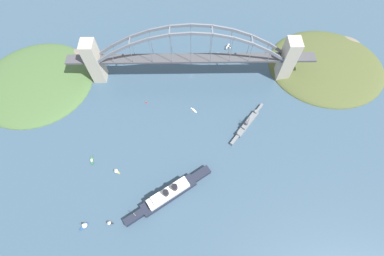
{
  "coord_description": "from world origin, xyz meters",
  "views": [
    {
      "loc": [
        1.93,
        217.21,
        262.15
      ],
      "look_at": [
        0.0,
        79.91,
        8.0
      ],
      "focal_mm": 24.33,
      "sensor_mm": 36.0,
      "label": 1
    }
  ],
  "objects_px": {
    "seaplane_second_in_formation": "(217,56)",
    "small_boat_2": "(115,170)",
    "channel_marker_buoy": "(146,102)",
    "harbor_arch_bridge": "(191,59)",
    "small_boat_1": "(92,160)",
    "naval_cruiser": "(247,124)",
    "seaplane_taxiing_near_bridge": "(228,47)",
    "small_boat_3": "(194,110)",
    "small_boat_4": "(108,223)",
    "small_boat_0": "(83,225)",
    "ocean_liner": "(169,194)"
  },
  "relations": [
    {
      "from": "seaplane_second_in_formation",
      "to": "small_boat_2",
      "type": "bearing_deg",
      "value": 54.02
    },
    {
      "from": "seaplane_second_in_formation",
      "to": "channel_marker_buoy",
      "type": "distance_m",
      "value": 115.42
    },
    {
      "from": "seaplane_second_in_formation",
      "to": "channel_marker_buoy",
      "type": "xyz_separation_m",
      "value": [
        89.95,
        72.32,
        -0.95
      ]
    },
    {
      "from": "harbor_arch_bridge",
      "to": "small_boat_2",
      "type": "bearing_deg",
      "value": 57.54
    },
    {
      "from": "seaplane_second_in_formation",
      "to": "small_boat_1",
      "type": "height_order",
      "value": "seaplane_second_in_formation"
    },
    {
      "from": "harbor_arch_bridge",
      "to": "seaplane_second_in_formation",
      "type": "relative_size",
      "value": 32.08
    },
    {
      "from": "small_boat_2",
      "to": "small_boat_1",
      "type": "bearing_deg",
      "value": -24.49
    },
    {
      "from": "naval_cruiser",
      "to": "harbor_arch_bridge",
      "type": "bearing_deg",
      "value": -48.81
    },
    {
      "from": "seaplane_taxiing_near_bridge",
      "to": "seaplane_second_in_formation",
      "type": "bearing_deg",
      "value": 45.01
    },
    {
      "from": "small_boat_2",
      "to": "small_boat_3",
      "type": "height_order",
      "value": "small_boat_2"
    },
    {
      "from": "seaplane_taxiing_near_bridge",
      "to": "harbor_arch_bridge",
      "type": "bearing_deg",
      "value": 43.6
    },
    {
      "from": "naval_cruiser",
      "to": "small_boat_3",
      "type": "height_order",
      "value": "naval_cruiser"
    },
    {
      "from": "naval_cruiser",
      "to": "small_boat_4",
      "type": "bearing_deg",
      "value": 36.35
    },
    {
      "from": "harbor_arch_bridge",
      "to": "naval_cruiser",
      "type": "relative_size",
      "value": 5.45
    },
    {
      "from": "harbor_arch_bridge",
      "to": "small_boat_3",
      "type": "height_order",
      "value": "harbor_arch_bridge"
    },
    {
      "from": "naval_cruiser",
      "to": "channel_marker_buoy",
      "type": "relative_size",
      "value": 19.53
    },
    {
      "from": "harbor_arch_bridge",
      "to": "small_boat_0",
      "type": "xyz_separation_m",
      "value": [
        103.6,
        180.08,
        -27.18
      ]
    },
    {
      "from": "small_boat_0",
      "to": "channel_marker_buoy",
      "type": "bearing_deg",
      "value": -109.12
    },
    {
      "from": "small_boat_2",
      "to": "small_boat_4",
      "type": "distance_m",
      "value": 51.82
    },
    {
      "from": "harbor_arch_bridge",
      "to": "small_boat_1",
      "type": "xyz_separation_m",
      "value": [
        107.79,
        113.79,
        -30.75
      ]
    },
    {
      "from": "seaplane_second_in_formation",
      "to": "small_boat_1",
      "type": "xyz_separation_m",
      "value": [
        142.79,
        146.35,
        -1.18
      ]
    },
    {
      "from": "naval_cruiser",
      "to": "small_boat_4",
      "type": "height_order",
      "value": "naval_cruiser"
    },
    {
      "from": "small_boat_3",
      "to": "naval_cruiser",
      "type": "bearing_deg",
      "value": 161.41
    },
    {
      "from": "seaplane_taxiing_near_bridge",
      "to": "small_boat_0",
      "type": "distance_m",
      "value": 276.41
    },
    {
      "from": "seaplane_taxiing_near_bridge",
      "to": "small_boat_3",
      "type": "distance_m",
      "value": 111.94
    },
    {
      "from": "seaplane_second_in_formation",
      "to": "small_boat_4",
      "type": "height_order",
      "value": "small_boat_4"
    },
    {
      "from": "small_boat_1",
      "to": "small_boat_3",
      "type": "bearing_deg",
      "value": -150.62
    },
    {
      "from": "ocean_liner",
      "to": "small_boat_1",
      "type": "relative_size",
      "value": 8.17
    },
    {
      "from": "seaplane_second_in_formation",
      "to": "seaplane_taxiing_near_bridge",
      "type": "bearing_deg",
      "value": -134.99
    },
    {
      "from": "channel_marker_buoy",
      "to": "small_boat_0",
      "type": "bearing_deg",
      "value": 70.88
    },
    {
      "from": "small_boat_2",
      "to": "harbor_arch_bridge",
      "type": "bearing_deg",
      "value": -122.46
    },
    {
      "from": "harbor_arch_bridge",
      "to": "channel_marker_buoy",
      "type": "bearing_deg",
      "value": 35.89
    },
    {
      "from": "naval_cruiser",
      "to": "seaplane_taxiing_near_bridge",
      "type": "bearing_deg",
      "value": -84.35
    },
    {
      "from": "harbor_arch_bridge",
      "to": "small_boat_4",
      "type": "xyz_separation_m",
      "value": [
        80.49,
        178.11,
        -28.3
      ]
    },
    {
      "from": "small_boat_0",
      "to": "small_boat_4",
      "type": "xyz_separation_m",
      "value": [
        -23.11,
        -1.98,
        -1.12
      ]
    },
    {
      "from": "harbor_arch_bridge",
      "to": "seaplane_second_in_formation",
      "type": "bearing_deg",
      "value": -137.08
    },
    {
      "from": "naval_cruiser",
      "to": "small_boat_0",
      "type": "distance_m",
      "value": 198.66
    },
    {
      "from": "small_boat_3",
      "to": "seaplane_second_in_formation",
      "type": "bearing_deg",
      "value": -111.2
    },
    {
      "from": "seaplane_second_in_formation",
      "to": "small_boat_0",
      "type": "xyz_separation_m",
      "value": [
        138.61,
        212.64,
        2.39
      ]
    },
    {
      "from": "seaplane_taxiing_near_bridge",
      "to": "channel_marker_buoy",
      "type": "bearing_deg",
      "value": 39.83
    },
    {
      "from": "harbor_arch_bridge",
      "to": "ocean_liner",
      "type": "relative_size",
      "value": 3.41
    },
    {
      "from": "small_boat_2",
      "to": "channel_marker_buoy",
      "type": "height_order",
      "value": "small_boat_2"
    },
    {
      "from": "ocean_liner",
      "to": "small_boat_4",
      "type": "distance_m",
      "value": 62.32
    },
    {
      "from": "small_boat_3",
      "to": "harbor_arch_bridge",
      "type": "bearing_deg",
      "value": -87.47
    },
    {
      "from": "small_boat_2",
      "to": "channel_marker_buoy",
      "type": "bearing_deg",
      "value": -106.35
    },
    {
      "from": "small_boat_4",
      "to": "seaplane_taxiing_near_bridge",
      "type": "bearing_deg",
      "value": -120.14
    },
    {
      "from": "small_boat_1",
      "to": "small_boat_0",
      "type": "bearing_deg",
      "value": 93.61
    },
    {
      "from": "ocean_liner",
      "to": "channel_marker_buoy",
      "type": "distance_m",
      "value": 117.14
    },
    {
      "from": "small_boat_1",
      "to": "seaplane_taxiing_near_bridge",
      "type": "bearing_deg",
      "value": -134.37
    },
    {
      "from": "harbor_arch_bridge",
      "to": "small_boat_4",
      "type": "relative_size",
      "value": 42.05
    }
  ]
}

